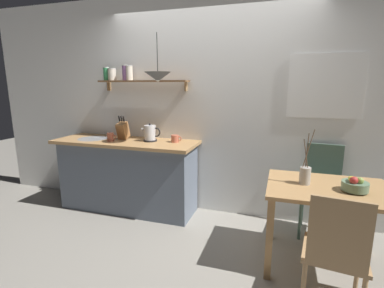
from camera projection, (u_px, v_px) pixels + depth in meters
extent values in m
plane|color=gray|center=(194.00, 231.00, 3.20)|extent=(14.00, 14.00, 0.00)
cube|color=white|center=(225.00, 107.00, 3.47)|extent=(6.80, 0.10, 2.70)
cube|color=white|center=(325.00, 86.00, 3.04)|extent=(0.76, 0.01, 0.68)
cube|color=silver|center=(325.00, 86.00, 3.04)|extent=(0.70, 0.01, 0.62)
cube|color=slate|center=(128.00, 177.00, 3.70)|extent=(1.74, 0.52, 0.89)
cube|color=tan|center=(125.00, 142.00, 3.59)|extent=(1.83, 0.63, 0.04)
cylinder|color=#B7BABF|center=(93.00, 139.00, 3.70)|extent=(0.38, 0.38, 0.01)
cube|color=brown|center=(143.00, 81.00, 3.56)|extent=(1.19, 0.18, 0.02)
cube|color=#99754C|center=(109.00, 86.00, 3.81)|extent=(0.02, 0.06, 0.12)
cube|color=#99754C|center=(186.00, 86.00, 3.48)|extent=(0.02, 0.06, 0.12)
cylinder|color=#388E56|center=(106.00, 74.00, 3.69)|extent=(0.07, 0.07, 0.16)
cylinder|color=silver|center=(106.00, 67.00, 3.68)|extent=(0.07, 0.07, 0.01)
cylinder|color=beige|center=(112.00, 75.00, 3.67)|extent=(0.10, 0.10, 0.14)
cylinder|color=silver|center=(112.00, 69.00, 3.65)|extent=(0.11, 0.11, 0.01)
cylinder|color=#7F5689|center=(125.00, 73.00, 3.61)|extent=(0.08, 0.08, 0.18)
cylinder|color=silver|center=(125.00, 65.00, 3.59)|extent=(0.08, 0.08, 0.01)
cylinder|color=beige|center=(129.00, 73.00, 3.59)|extent=(0.08, 0.08, 0.17)
cylinder|color=silver|center=(129.00, 66.00, 3.57)|extent=(0.09, 0.09, 0.01)
cube|color=tan|center=(328.00, 189.00, 2.46)|extent=(1.02, 0.77, 0.03)
cube|color=tan|center=(269.00, 239.00, 2.36)|extent=(0.06, 0.06, 0.72)
cube|color=tan|center=(272.00, 207.00, 2.98)|extent=(0.06, 0.06, 0.72)
cube|color=tan|center=(372.00, 219.00, 2.71)|extent=(0.06, 0.06, 0.72)
cube|color=tan|center=(334.00, 253.00, 2.02)|extent=(0.47, 0.47, 0.03)
cube|color=tan|center=(339.00, 234.00, 1.80)|extent=(0.37, 0.08, 0.47)
cylinder|color=tan|center=(357.00, 274.00, 2.15)|extent=(0.03, 0.03, 0.43)
cylinder|color=tan|center=(306.00, 261.00, 2.30)|extent=(0.03, 0.03, 0.43)
cube|color=#4C6B5B|center=(321.00, 198.00, 3.03)|extent=(0.47, 0.45, 0.03)
cube|color=#4C6B5B|center=(323.00, 168.00, 3.15)|extent=(0.37, 0.07, 0.54)
cylinder|color=#4C6B5B|center=(300.00, 221.00, 3.00)|extent=(0.03, 0.03, 0.42)
cylinder|color=#4C6B5B|center=(338.00, 228.00, 2.85)|extent=(0.03, 0.03, 0.42)
cylinder|color=#4C6B5B|center=(302.00, 208.00, 3.31)|extent=(0.03, 0.03, 0.42)
cylinder|color=#4C6B5B|center=(337.00, 214.00, 3.16)|extent=(0.03, 0.03, 0.42)
cylinder|color=slate|center=(354.00, 191.00, 2.34)|extent=(0.09, 0.09, 0.01)
cylinder|color=slate|center=(355.00, 186.00, 2.33)|extent=(0.21, 0.21, 0.07)
ellipsoid|color=yellow|center=(352.00, 179.00, 2.33)|extent=(0.07, 0.12, 0.04)
sphere|color=red|center=(354.00, 181.00, 2.29)|extent=(0.06, 0.06, 0.06)
sphere|color=#8EA84C|center=(360.00, 181.00, 2.29)|extent=(0.06, 0.06, 0.06)
cylinder|color=#B7B2A8|center=(305.00, 176.00, 2.51)|extent=(0.10, 0.10, 0.15)
cylinder|color=brown|center=(306.00, 153.00, 2.47)|extent=(0.05, 0.03, 0.25)
cylinder|color=brown|center=(307.00, 150.00, 2.47)|extent=(0.01, 0.02, 0.30)
cylinder|color=brown|center=(309.00, 149.00, 2.45)|extent=(0.08, 0.04, 0.33)
cylinder|color=black|center=(150.00, 140.00, 3.54)|extent=(0.17, 0.17, 0.02)
cylinder|color=silver|center=(150.00, 133.00, 3.51)|extent=(0.14, 0.14, 0.18)
sphere|color=black|center=(150.00, 124.00, 3.49)|extent=(0.02, 0.02, 0.02)
cone|color=silver|center=(143.00, 129.00, 3.53)|extent=(0.04, 0.04, 0.04)
torus|color=black|center=(156.00, 132.00, 3.49)|extent=(0.12, 0.02, 0.12)
cube|color=#9E6B3D|center=(123.00, 130.00, 3.63)|extent=(0.11, 0.18, 0.23)
cylinder|color=black|center=(119.00, 119.00, 3.58)|extent=(0.02, 0.04, 0.08)
cylinder|color=black|center=(121.00, 119.00, 3.57)|extent=(0.02, 0.04, 0.08)
cylinder|color=black|center=(124.00, 119.00, 3.57)|extent=(0.02, 0.04, 0.08)
cylinder|color=#C6664C|center=(110.00, 137.00, 3.52)|extent=(0.08, 0.08, 0.11)
torus|color=#C6664C|center=(114.00, 137.00, 3.51)|extent=(0.07, 0.01, 0.07)
cylinder|color=#C6664C|center=(175.00, 139.00, 3.47)|extent=(0.09, 0.09, 0.09)
torus|color=#C6664C|center=(179.00, 139.00, 3.45)|extent=(0.06, 0.01, 0.06)
cylinder|color=black|center=(157.00, 52.00, 3.11)|extent=(0.01, 0.01, 0.41)
cone|color=#4C5156|center=(158.00, 77.00, 3.16)|extent=(0.30, 0.30, 0.11)
sphere|color=white|center=(158.00, 80.00, 3.17)|extent=(0.04, 0.04, 0.04)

